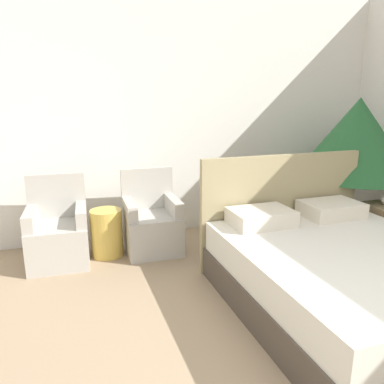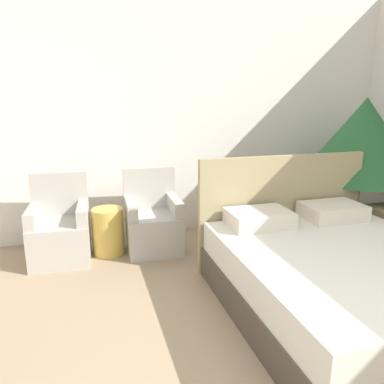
{
  "view_description": "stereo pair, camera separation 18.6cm",
  "coord_description": "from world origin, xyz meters",
  "px_view_note": "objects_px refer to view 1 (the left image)",
  "views": [
    {
      "loc": [
        -1.21,
        -0.93,
        1.67
      ],
      "look_at": [
        -0.01,
        2.53,
        0.72
      ],
      "focal_mm": 35.0,
      "sensor_mm": 36.0,
      "label": 1
    },
    {
      "loc": [
        -1.03,
        -0.99,
        1.67
      ],
      "look_at": [
        -0.01,
        2.53,
        0.72
      ],
      "focal_mm": 35.0,
      "sensor_mm": 36.0,
      "label": 2
    }
  ],
  "objects_px": {
    "bed": "(342,273)",
    "armchair_near_window_left": "(58,237)",
    "armchair_near_window_right": "(152,226)",
    "potted_palm": "(356,141)",
    "side_table": "(107,233)"
  },
  "relations": [
    {
      "from": "bed",
      "to": "side_table",
      "type": "relative_size",
      "value": 3.95
    },
    {
      "from": "potted_palm",
      "to": "side_table",
      "type": "xyz_separation_m",
      "value": [
        -2.85,
        0.36,
        -0.91
      ]
    },
    {
      "from": "armchair_near_window_right",
      "to": "potted_palm",
      "type": "distance_m",
      "value": 2.55
    },
    {
      "from": "potted_palm",
      "to": "armchair_near_window_left",
      "type": "bearing_deg",
      "value": 174.32
    },
    {
      "from": "armchair_near_window_right",
      "to": "side_table",
      "type": "distance_m",
      "value": 0.49
    },
    {
      "from": "bed",
      "to": "side_table",
      "type": "xyz_separation_m",
      "value": [
        -1.67,
        1.64,
        -0.04
      ]
    },
    {
      "from": "armchair_near_window_left",
      "to": "armchair_near_window_right",
      "type": "xyz_separation_m",
      "value": [
        0.97,
        0.0,
        0.0
      ]
    },
    {
      "from": "armchair_near_window_left",
      "to": "potted_palm",
      "type": "height_order",
      "value": "potted_palm"
    },
    {
      "from": "armchair_near_window_left",
      "to": "bed",
      "type": "bearing_deg",
      "value": -33.81
    },
    {
      "from": "armchair_near_window_right",
      "to": "potted_palm",
      "type": "height_order",
      "value": "potted_palm"
    },
    {
      "from": "armchair_near_window_left",
      "to": "armchair_near_window_right",
      "type": "bearing_deg",
      "value": 3.13
    },
    {
      "from": "bed",
      "to": "potted_palm",
      "type": "distance_m",
      "value": 1.96
    },
    {
      "from": "bed",
      "to": "armchair_near_window_left",
      "type": "distance_m",
      "value": 2.69
    },
    {
      "from": "armchair_near_window_left",
      "to": "side_table",
      "type": "xyz_separation_m",
      "value": [
        0.49,
        0.02,
        -0.03
      ]
    },
    {
      "from": "bed",
      "to": "side_table",
      "type": "height_order",
      "value": "bed"
    }
  ]
}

